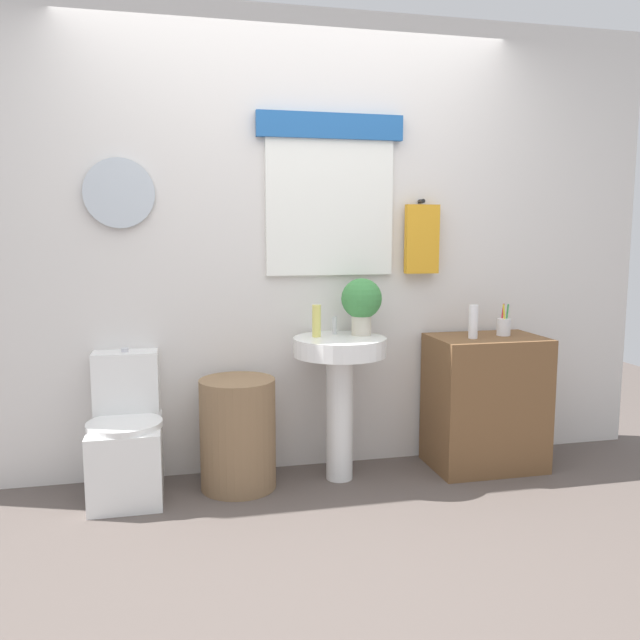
{
  "coord_description": "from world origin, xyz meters",
  "views": [
    {
      "loc": [
        -0.68,
        -2.53,
        1.38
      ],
      "look_at": [
        0.08,
        0.8,
        0.91
      ],
      "focal_mm": 36.24,
      "sensor_mm": 36.0,
      "label": 1
    }
  ],
  "objects_px": {
    "laundry_hamper": "(238,434)",
    "pedestal_sink": "(340,374)",
    "wooden_cabinet": "(485,402)",
    "potted_plant": "(362,301)",
    "toilet": "(127,441)",
    "toothbrush_cup": "(504,326)",
    "lotion_bottle": "(473,322)",
    "soap_bottle": "(317,321)"
  },
  "relations": [
    {
      "from": "soap_bottle",
      "to": "lotion_bottle",
      "type": "relative_size",
      "value": 0.93
    },
    {
      "from": "laundry_hamper",
      "to": "lotion_bottle",
      "type": "xyz_separation_m",
      "value": [
        1.34,
        -0.04,
        0.57
      ]
    },
    {
      "from": "pedestal_sink",
      "to": "toilet",
      "type": "bearing_deg",
      "value": 178.24
    },
    {
      "from": "laundry_hamper",
      "to": "lotion_bottle",
      "type": "bearing_deg",
      "value": -1.71
    },
    {
      "from": "soap_bottle",
      "to": "lotion_bottle",
      "type": "xyz_separation_m",
      "value": [
        0.89,
        -0.09,
        -0.02
      ]
    },
    {
      "from": "laundry_hamper",
      "to": "soap_bottle",
      "type": "distance_m",
      "value": 0.74
    },
    {
      "from": "wooden_cabinet",
      "to": "toothbrush_cup",
      "type": "height_order",
      "value": "toothbrush_cup"
    },
    {
      "from": "pedestal_sink",
      "to": "toothbrush_cup",
      "type": "distance_m",
      "value": 1.02
    },
    {
      "from": "toilet",
      "to": "wooden_cabinet",
      "type": "xyz_separation_m",
      "value": [
        2.03,
        -0.04,
        0.1
      ]
    },
    {
      "from": "toothbrush_cup",
      "to": "laundry_hamper",
      "type": "bearing_deg",
      "value": -179.26
    },
    {
      "from": "toilet",
      "to": "laundry_hamper",
      "type": "height_order",
      "value": "toilet"
    },
    {
      "from": "soap_bottle",
      "to": "potted_plant",
      "type": "relative_size",
      "value": 0.56
    },
    {
      "from": "laundry_hamper",
      "to": "pedestal_sink",
      "type": "height_order",
      "value": "pedestal_sink"
    },
    {
      "from": "potted_plant",
      "to": "toothbrush_cup",
      "type": "height_order",
      "value": "potted_plant"
    },
    {
      "from": "toothbrush_cup",
      "to": "lotion_bottle",
      "type": "bearing_deg",
      "value": -164.96
    },
    {
      "from": "toilet",
      "to": "lotion_bottle",
      "type": "height_order",
      "value": "lotion_bottle"
    },
    {
      "from": "potted_plant",
      "to": "toothbrush_cup",
      "type": "xyz_separation_m",
      "value": [
        0.86,
        -0.04,
        -0.16
      ]
    },
    {
      "from": "wooden_cabinet",
      "to": "soap_bottle",
      "type": "bearing_deg",
      "value": 177.15
    },
    {
      "from": "toilet",
      "to": "pedestal_sink",
      "type": "height_order",
      "value": "pedestal_sink"
    },
    {
      "from": "toothbrush_cup",
      "to": "wooden_cabinet",
      "type": "bearing_deg",
      "value": -169.83
    },
    {
      "from": "toilet",
      "to": "potted_plant",
      "type": "bearing_deg",
      "value": 1.11
    },
    {
      "from": "wooden_cabinet",
      "to": "potted_plant",
      "type": "xyz_separation_m",
      "value": [
        -0.74,
        0.06,
        0.61
      ]
    },
    {
      "from": "wooden_cabinet",
      "to": "potted_plant",
      "type": "height_order",
      "value": "potted_plant"
    },
    {
      "from": "wooden_cabinet",
      "to": "soap_bottle",
      "type": "xyz_separation_m",
      "value": [
        -1.0,
        0.05,
        0.5
      ]
    },
    {
      "from": "wooden_cabinet",
      "to": "lotion_bottle",
      "type": "xyz_separation_m",
      "value": [
        -0.11,
        -0.04,
        0.48
      ]
    },
    {
      "from": "laundry_hamper",
      "to": "lotion_bottle",
      "type": "relative_size",
      "value": 3.14
    },
    {
      "from": "toothbrush_cup",
      "to": "soap_bottle",
      "type": "bearing_deg",
      "value": 178.46
    },
    {
      "from": "toilet",
      "to": "pedestal_sink",
      "type": "relative_size",
      "value": 0.95
    },
    {
      "from": "toilet",
      "to": "lotion_bottle",
      "type": "xyz_separation_m",
      "value": [
        1.92,
        -0.08,
        0.59
      ]
    },
    {
      "from": "laundry_hamper",
      "to": "potted_plant",
      "type": "relative_size",
      "value": 1.88
    },
    {
      "from": "soap_bottle",
      "to": "laundry_hamper",
      "type": "bearing_deg",
      "value": -173.61
    },
    {
      "from": "wooden_cabinet",
      "to": "lotion_bottle",
      "type": "distance_m",
      "value": 0.5
    },
    {
      "from": "soap_bottle",
      "to": "potted_plant",
      "type": "height_order",
      "value": "potted_plant"
    },
    {
      "from": "potted_plant",
      "to": "lotion_bottle",
      "type": "bearing_deg",
      "value": -8.99
    },
    {
      "from": "pedestal_sink",
      "to": "soap_bottle",
      "type": "height_order",
      "value": "soap_bottle"
    },
    {
      "from": "toilet",
      "to": "wooden_cabinet",
      "type": "distance_m",
      "value": 2.03
    },
    {
      "from": "soap_bottle",
      "to": "lotion_bottle",
      "type": "height_order",
      "value": "soap_bottle"
    },
    {
      "from": "laundry_hamper",
      "to": "toothbrush_cup",
      "type": "distance_m",
      "value": 1.65
    },
    {
      "from": "toilet",
      "to": "toothbrush_cup",
      "type": "distance_m",
      "value": 2.21
    },
    {
      "from": "pedestal_sink",
      "to": "lotion_bottle",
      "type": "relative_size",
      "value": 4.21
    },
    {
      "from": "toilet",
      "to": "soap_bottle",
      "type": "relative_size",
      "value": 4.3
    },
    {
      "from": "toilet",
      "to": "toothbrush_cup",
      "type": "xyz_separation_m",
      "value": [
        2.14,
        -0.02,
        0.54
      ]
    }
  ]
}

